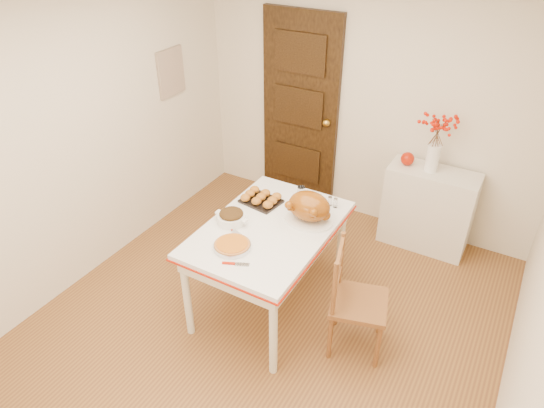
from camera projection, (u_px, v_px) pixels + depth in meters
The scene contains 18 objects.
floor at pixel (262, 329), 3.92m from camera, with size 3.50×4.00×0.00m, color brown.
wall_back at pixel (367, 103), 4.70m from camera, with size 3.50×0.00×2.50m, color beige.
wall_left at pixel (77, 142), 3.97m from camera, with size 0.00×4.00×2.50m, color beige.
door_back at pixel (300, 112), 5.09m from camera, with size 0.85×0.06×2.06m, color black.
photo_board at pixel (171, 72), 4.71m from camera, with size 0.03×0.35×0.45m, color #B5AB95.
sideboard at pixel (427, 209), 4.66m from camera, with size 0.82×0.36×0.82m, color silver.
kitchen_table at pixel (269, 267), 3.95m from camera, with size 0.92×1.34×0.80m, color white, non-canonical shape.
chair_oak at pixel (359, 301), 3.54m from camera, with size 0.41×0.41×0.92m, color brown, non-canonical shape.
berry_vase at pixel (435, 144), 4.32m from camera, with size 0.28×0.28×0.53m, color white, non-canonical shape.
apple at pixel (407, 159), 4.52m from camera, with size 0.13×0.13×0.13m, color #A61704.
turkey_platter at pixel (309, 208), 3.73m from camera, with size 0.39×0.31×0.25m, color #824807, non-canonical shape.
pumpkin_pie at pixel (232, 245), 3.50m from camera, with size 0.27×0.27×0.06m, color #B35D15.
stuffing_dish at pixel (231, 217), 3.75m from camera, with size 0.28×0.22×0.11m, color #422810, non-canonical shape.
rolls_tray at pixel (261, 198), 4.01m from camera, with size 0.31×0.24×0.08m, color #9E591A, non-canonical shape.
pie_server at pixel (236, 264), 3.35m from camera, with size 0.19×0.05×0.01m, color silver, non-canonical shape.
carving_knife at pixel (235, 232), 3.67m from camera, with size 0.25×0.06×0.01m, color silver, non-canonical shape.
drinking_glass at pixel (301, 193), 4.04m from camera, with size 0.07×0.07×0.11m, color white.
shaker_pair at pixel (333, 202), 3.96m from camera, with size 0.08×0.03×0.08m, color white, non-canonical shape.
Camera 1 is at (1.44, -2.34, 2.97)m, focal length 32.08 mm.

